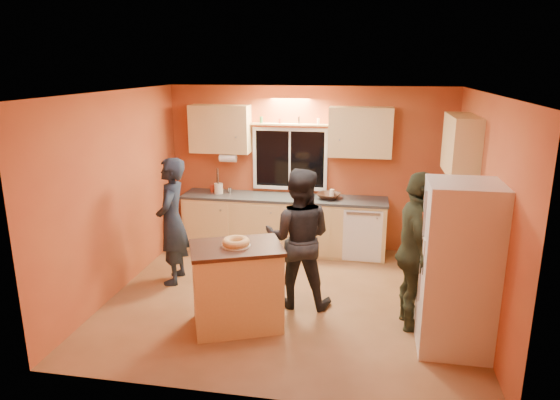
% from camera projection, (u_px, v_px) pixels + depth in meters
% --- Properties ---
extents(ground, '(4.50, 4.50, 0.00)m').
position_uv_depth(ground, '(288.00, 298.00, 6.42)').
color(ground, brown).
rests_on(ground, ground).
extents(room_shell, '(4.54, 4.04, 2.61)m').
position_uv_depth(room_shell, '(303.00, 169.00, 6.37)').
color(room_shell, '#C05F31').
rests_on(room_shell, ground).
extents(back_counter, '(4.23, 0.62, 0.90)m').
position_uv_depth(back_counter, '(306.00, 225.00, 7.92)').
color(back_counter, tan).
rests_on(back_counter, ground).
extents(right_counter, '(0.62, 1.84, 0.90)m').
position_uv_depth(right_counter, '(443.00, 261.00, 6.45)').
color(right_counter, tan).
rests_on(right_counter, ground).
extents(refrigerator, '(0.72, 0.70, 1.80)m').
position_uv_depth(refrigerator, '(458.00, 268.00, 5.10)').
color(refrigerator, silver).
rests_on(refrigerator, ground).
extents(island, '(1.19, 1.02, 0.97)m').
position_uv_depth(island, '(237.00, 286.00, 5.64)').
color(island, tan).
rests_on(island, ground).
extents(bundt_pastry, '(0.31, 0.31, 0.09)m').
position_uv_depth(bundt_pastry, '(236.00, 242.00, 5.50)').
color(bundt_pastry, tan).
rests_on(bundt_pastry, island).
extents(person_left, '(0.48, 0.68, 1.73)m').
position_uv_depth(person_left, '(172.00, 221.00, 6.73)').
color(person_left, black).
rests_on(person_left, ground).
extents(person_center, '(0.85, 0.67, 1.74)m').
position_uv_depth(person_center, '(298.00, 238.00, 6.07)').
color(person_center, black).
rests_on(person_center, ground).
extents(person_right, '(0.55, 1.10, 1.81)m').
position_uv_depth(person_right, '(416.00, 252.00, 5.52)').
color(person_right, '#2A311F').
rests_on(person_right, ground).
extents(mixing_bowl, '(0.43, 0.43, 0.09)m').
position_uv_depth(mixing_bowl, '(329.00, 196.00, 7.72)').
color(mixing_bowl, black).
rests_on(mixing_bowl, back_counter).
extents(utensil_crock, '(0.14, 0.14, 0.17)m').
position_uv_depth(utensil_crock, '(219.00, 188.00, 8.02)').
color(utensil_crock, beige).
rests_on(utensil_crock, back_counter).
extents(potted_plant, '(0.32, 0.30, 0.29)m').
position_uv_depth(potted_plant, '(452.00, 238.00, 5.54)').
color(potted_plant, gray).
rests_on(potted_plant, right_counter).
extents(red_box, '(0.19, 0.16, 0.07)m').
position_uv_depth(red_box, '(442.00, 214.00, 6.82)').
color(red_box, '#B2351B').
rests_on(red_box, right_counter).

